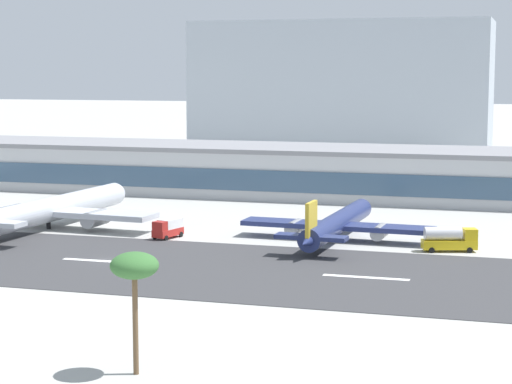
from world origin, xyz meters
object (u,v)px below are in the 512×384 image
at_px(airliner_gold_tail_gate_2, 336,225).
at_px(service_fuel_truck_1, 450,239).
at_px(terminal_building, 284,170).
at_px(service_box_truck_0, 168,228).
at_px(distant_hotel_block, 342,88).
at_px(airliner_black_tail_gate_1, 49,210).
at_px(palm_tree_0, 134,268).

relative_size(airliner_gold_tail_gate_2, service_fuel_truck_1, 4.63).
bearing_deg(terminal_building, service_box_truck_0, -94.15).
xyz_separation_m(distant_hotel_block, service_fuel_truck_1, (51.19, -166.87, -20.19)).
bearing_deg(airliner_black_tail_gate_1, terminal_building, -22.15).
bearing_deg(service_fuel_truck_1, palm_tree_0, -124.99).
xyz_separation_m(distant_hotel_block, service_box_truck_0, (4.30, -168.33, -20.43)).
bearing_deg(palm_tree_0, airliner_gold_tail_gate_2, 87.26).
height_order(distant_hotel_block, service_box_truck_0, distant_hotel_block).
height_order(service_box_truck_0, service_fuel_truck_1, service_fuel_truck_1).
height_order(distant_hotel_block, airliner_gold_tail_gate_2, distant_hotel_block).
relative_size(service_fuel_truck_1, palm_tree_0, 0.76).
xyz_separation_m(service_fuel_truck_1, palm_tree_0, (-22.62, -70.20, 8.09)).
xyz_separation_m(service_box_truck_0, palm_tree_0, (24.27, -68.74, 8.33)).
height_order(terminal_building, service_fuel_truck_1, terminal_building).
height_order(terminal_building, service_box_truck_0, terminal_building).
bearing_deg(service_fuel_truck_1, airliner_black_tail_gate_1, 161.53).
relative_size(airliner_black_tail_gate_1, service_box_truck_0, 7.84).
xyz_separation_m(airliner_black_tail_gate_1, service_fuel_truck_1, (70.99, -1.66, -1.32)).
bearing_deg(service_box_truck_0, service_fuel_truck_1, 106.89).
xyz_separation_m(terminal_building, airliner_gold_tail_gate_2, (23.42, -55.11, -2.87)).
height_order(service_box_truck_0, palm_tree_0, palm_tree_0).
height_order(distant_hotel_block, airliner_black_tail_gate_1, distant_hotel_block).
height_order(distant_hotel_block, service_fuel_truck_1, distant_hotel_block).
relative_size(distant_hotel_block, airliner_black_tail_gate_1, 1.95).
bearing_deg(service_box_truck_0, airliner_gold_tail_gate_2, 116.34).
xyz_separation_m(distant_hotel_block, palm_tree_0, (28.57, -237.07, -12.10)).
relative_size(terminal_building, service_fuel_truck_1, 23.91).
bearing_deg(airliner_gold_tail_gate_2, airliner_black_tail_gate_1, 95.14).
distance_m(service_box_truck_0, palm_tree_0, 73.38).
distance_m(terminal_building, airliner_black_tail_gate_1, 64.22).
distance_m(service_fuel_truck_1, palm_tree_0, 74.20).
height_order(terminal_building, airliner_black_tail_gate_1, terminal_building).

